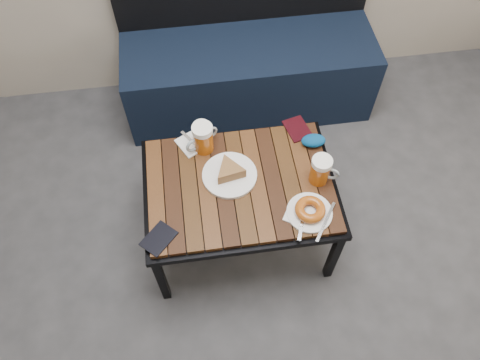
{
  "coord_description": "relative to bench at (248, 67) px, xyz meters",
  "views": [
    {
      "loc": [
        -0.14,
        -0.22,
        2.17
      ],
      "look_at": [
        0.01,
        0.85,
        0.5
      ],
      "focal_mm": 35.0,
      "sensor_mm": 36.0,
      "label": 1
    }
  ],
  "objects": [
    {
      "name": "plate_pie",
      "position": [
        -0.22,
        -0.87,
        0.23
      ],
      "size": [
        0.24,
        0.24,
        0.07
      ],
      "color": "white",
      "rests_on": "cafe_table"
    },
    {
      "name": "beer_mug_left",
      "position": [
        -0.31,
        -0.7,
        0.27
      ],
      "size": [
        0.14,
        0.12,
        0.15
      ],
      "rotation": [
        0.0,
        0.0,
        3.61
      ],
      "color": "#A64B0D",
      "rests_on": "cafe_table"
    },
    {
      "name": "beer_mug_centre",
      "position": [
        -0.31,
        -0.67,
        0.26
      ],
      "size": [
        0.12,
        0.1,
        0.13
      ],
      "rotation": [
        0.0,
        0.0,
        0.39
      ],
      "color": "#A64B0D",
      "rests_on": "cafe_table"
    },
    {
      "name": "napkin_right",
      "position": [
        0.05,
        -1.1,
        0.2
      ],
      "size": [
        0.16,
        0.15,
        0.01
      ],
      "rotation": [
        0.0,
        0.0,
        -0.54
      ],
      "color": "white",
      "rests_on": "cafe_table"
    },
    {
      "name": "cafe_table",
      "position": [
        -0.18,
        -0.91,
        0.16
      ],
      "size": [
        0.84,
        0.62,
        0.47
      ],
      "color": "black",
      "rests_on": "ground"
    },
    {
      "name": "knit_pouch",
      "position": [
        0.18,
        -0.74,
        0.22
      ],
      "size": [
        0.11,
        0.08,
        0.05
      ],
      "primitive_type": "ellipsoid",
      "rotation": [
        0.0,
        0.0,
        -0.06
      ],
      "color": "navy",
      "rests_on": "cafe_table"
    },
    {
      "name": "beer_mug_right",
      "position": [
        0.16,
        -0.94,
        0.27
      ],
      "size": [
        0.13,
        0.11,
        0.14
      ],
      "rotation": [
        0.0,
        0.0,
        -0.37
      ],
      "color": "#A64B0D",
      "rests_on": "cafe_table"
    },
    {
      "name": "passport_burgundy",
      "position": [
        0.13,
        -0.65,
        0.2
      ],
      "size": [
        0.13,
        0.16,
        0.01
      ],
      "primitive_type": "cube",
      "rotation": [
        0.0,
        0.0,
        0.25
      ],
      "color": "black",
      "rests_on": "cafe_table"
    },
    {
      "name": "bench",
      "position": [
        0.0,
        0.0,
        0.0
      ],
      "size": [
        1.4,
        0.5,
        0.95
      ],
      "color": "black",
      "rests_on": "ground"
    },
    {
      "name": "plate_bagel",
      "position": [
        0.09,
        -1.1,
        0.22
      ],
      "size": [
        0.21,
        0.24,
        0.05
      ],
      "color": "white",
      "rests_on": "cafe_table"
    },
    {
      "name": "passport_navy",
      "position": [
        -0.54,
        -1.13,
        0.2
      ],
      "size": [
        0.16,
        0.16,
        0.01
      ],
      "primitive_type": "cube",
      "rotation": [
        0.0,
        0.0,
        -0.77
      ],
      "color": "black",
      "rests_on": "cafe_table"
    },
    {
      "name": "napkin_left",
      "position": [
        -0.36,
        -0.67,
        0.2
      ],
      "size": [
        0.17,
        0.17,
        0.01
      ],
      "rotation": [
        0.0,
        0.0,
        0.49
      ],
      "color": "white",
      "rests_on": "cafe_table"
    }
  ]
}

